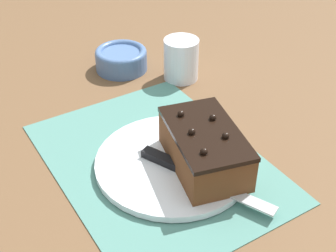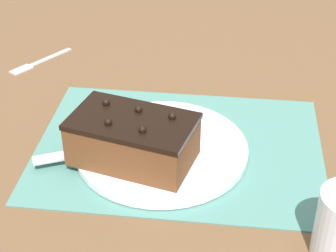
{
  "view_description": "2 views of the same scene",
  "coord_description": "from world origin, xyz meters",
  "px_view_note": "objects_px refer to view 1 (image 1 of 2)",
  "views": [
    {
      "loc": [
        -0.55,
        0.32,
        0.54
      ],
      "look_at": [
        -0.01,
        -0.02,
        0.08
      ],
      "focal_mm": 50.0,
      "sensor_mm": 36.0,
      "label": 1
    },
    {
      "loc": [
        0.07,
        -0.73,
        0.54
      ],
      "look_at": [
        -0.02,
        -0.0,
        0.04
      ],
      "focal_mm": 60.0,
      "sensor_mm": 36.0,
      "label": 2
    }
  ],
  "objects_px": {
    "serving_knife": "(182,170)",
    "drinking_glass": "(181,59)",
    "small_bowl": "(121,59)",
    "cake_plate": "(173,162)",
    "chocolate_cake": "(205,148)"
  },
  "relations": [
    {
      "from": "cake_plate",
      "to": "chocolate_cake",
      "type": "relative_size",
      "value": 1.34
    },
    {
      "from": "cake_plate",
      "to": "drinking_glass",
      "type": "bearing_deg",
      "value": -35.64
    },
    {
      "from": "chocolate_cake",
      "to": "drinking_glass",
      "type": "distance_m",
      "value": 0.33
    },
    {
      "from": "chocolate_cake",
      "to": "serving_knife",
      "type": "bearing_deg",
      "value": 86.24
    },
    {
      "from": "chocolate_cake",
      "to": "small_bowl",
      "type": "relative_size",
      "value": 1.68
    },
    {
      "from": "serving_knife",
      "to": "small_bowl",
      "type": "xyz_separation_m",
      "value": [
        0.4,
        -0.09,
        0.01
      ]
    },
    {
      "from": "drinking_glass",
      "to": "small_bowl",
      "type": "height_order",
      "value": "drinking_glass"
    },
    {
      "from": "serving_knife",
      "to": "drinking_glass",
      "type": "xyz_separation_m",
      "value": [
        0.29,
        -0.19,
        0.03
      ]
    },
    {
      "from": "cake_plate",
      "to": "small_bowl",
      "type": "bearing_deg",
      "value": -13.44
    },
    {
      "from": "cake_plate",
      "to": "drinking_glass",
      "type": "xyz_separation_m",
      "value": [
        0.26,
        -0.18,
        0.04
      ]
    },
    {
      "from": "small_bowl",
      "to": "drinking_glass",
      "type": "bearing_deg",
      "value": -138.85
    },
    {
      "from": "chocolate_cake",
      "to": "serving_knife",
      "type": "relative_size",
      "value": 0.86
    },
    {
      "from": "cake_plate",
      "to": "small_bowl",
      "type": "height_order",
      "value": "small_bowl"
    },
    {
      "from": "cake_plate",
      "to": "small_bowl",
      "type": "distance_m",
      "value": 0.38
    },
    {
      "from": "serving_knife",
      "to": "small_bowl",
      "type": "height_order",
      "value": "small_bowl"
    }
  ]
}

